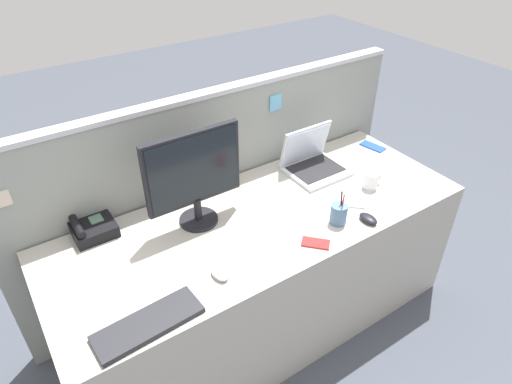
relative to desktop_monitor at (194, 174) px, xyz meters
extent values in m
plane|color=#424751|center=(0.27, -0.15, -1.01)|extent=(10.00, 10.00, 0.00)
cube|color=#ADA89E|center=(0.27, -0.15, -0.63)|extent=(2.07, 0.78, 0.75)
cube|color=gray|center=(0.27, 0.28, -0.40)|extent=(2.29, 0.06, 1.22)
cube|color=#B7BAC1|center=(0.27, 0.28, 0.23)|extent=(2.29, 0.07, 0.02)
cube|color=#66ADD1|center=(0.62, 0.24, 0.10)|extent=(0.08, 0.01, 0.09)
cube|color=yellow|center=(0.31, 0.24, -0.19)|extent=(0.09, 0.01, 0.10)
cube|color=yellow|center=(-0.04, 0.24, -0.19)|extent=(0.08, 0.01, 0.08)
cylinder|color=black|center=(0.00, -0.01, -0.25)|extent=(0.18, 0.18, 0.02)
cylinder|color=black|center=(0.00, -0.01, -0.19)|extent=(0.04, 0.04, 0.11)
cube|color=black|center=(0.00, 0.00, 0.03)|extent=(0.46, 0.03, 0.36)
cube|color=black|center=(0.00, -0.01, 0.03)|extent=(0.43, 0.01, 0.33)
cube|color=silver|center=(0.74, 0.01, -0.25)|extent=(0.31, 0.27, 0.02)
cube|color=black|center=(0.74, 0.02, -0.24)|extent=(0.27, 0.20, 0.00)
cube|color=silver|center=(0.74, 0.12, -0.13)|extent=(0.31, 0.06, 0.22)
cube|color=silver|center=(0.74, 0.11, -0.13)|extent=(0.29, 0.05, 0.20)
cube|color=black|center=(-0.44, 0.18, -0.23)|extent=(0.19, 0.18, 0.06)
cube|color=#4C6B5B|center=(-0.42, 0.20, -0.20)|extent=(0.06, 0.06, 0.01)
cylinder|color=black|center=(-0.51, 0.18, -0.19)|extent=(0.04, 0.16, 0.04)
cube|color=#232328|center=(-0.44, -0.45, -0.25)|extent=(0.41, 0.16, 0.02)
ellipsoid|color=black|center=(0.67, -0.46, -0.25)|extent=(0.06, 0.10, 0.03)
ellipsoid|color=silver|center=(-0.10, -0.38, -0.25)|extent=(0.06, 0.10, 0.03)
cylinder|color=#4C7093|center=(0.54, -0.38, -0.21)|extent=(0.08, 0.08, 0.10)
cylinder|color=black|center=(0.55, -0.38, -0.16)|extent=(0.01, 0.02, 0.13)
cylinder|color=red|center=(0.55, -0.39, -0.16)|extent=(0.02, 0.02, 0.13)
cube|color=#B22323|center=(0.36, -0.44, -0.26)|extent=(0.13, 0.14, 0.01)
cube|color=blue|center=(1.21, 0.04, -0.26)|extent=(0.10, 0.16, 0.01)
cube|color=silver|center=(0.71, -0.31, -0.26)|extent=(0.15, 0.15, 0.01)
cylinder|color=white|center=(0.88, -0.26, -0.22)|extent=(0.08, 0.08, 0.09)
torus|color=white|center=(0.93, -0.26, -0.22)|extent=(0.05, 0.01, 0.05)
camera|label=1|loc=(-0.71, -1.56, 1.09)|focal=31.70mm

